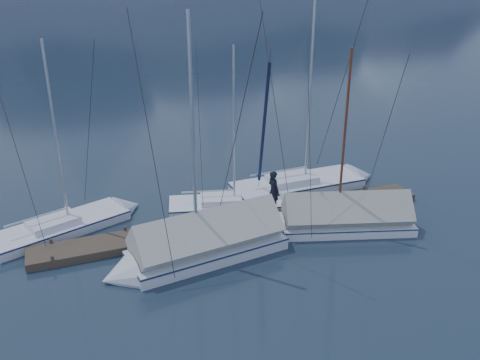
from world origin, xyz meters
name	(u,v)px	position (x,y,z in m)	size (l,w,h in m)	color
ground	(257,246)	(0.00, 0.00, 0.00)	(1000.00, 1000.00, 0.00)	black
dock	(240,223)	(0.00, 2.00, 0.11)	(18.00, 1.50, 0.54)	#382D23
mooring_posts	(230,220)	(-0.50, 2.00, 0.35)	(15.12, 1.52, 0.35)	#382D23
sailboat_open_left	(79,222)	(-6.76, 4.55, 0.16)	(7.08, 4.16, 9.04)	silver
sailboat_open_mid	(244,205)	(0.79, 3.58, 0.15)	(6.65, 3.35, 8.47)	silver
sailboat_open_right	(314,183)	(5.20, 4.61, 0.19)	(8.05, 3.45, 10.60)	silver
sailboat_covered_near	(334,220)	(3.75, 0.16, 0.44)	(7.04, 3.91, 8.76)	silver
sailboat_covered_far	(194,248)	(-2.75, -0.05, 0.51)	(7.66, 3.39, 10.42)	silver
person	(274,191)	(1.73, 2.24, 1.31)	(0.70, 0.46, 1.93)	black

